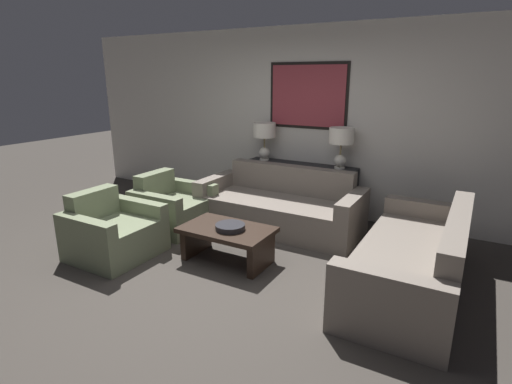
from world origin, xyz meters
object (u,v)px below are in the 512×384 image
object	(u,v)px
couch_by_side	(414,262)
armchair_near_camera	(113,233)
console_table	(299,189)
table_lamp_left	(264,134)
coffee_table	(227,237)
decorative_bowl	(230,227)
table_lamp_right	(341,140)
couch_by_back_wall	(280,208)
armchair_near_back_wall	(173,208)

from	to	relation	value
couch_by_side	armchair_near_camera	xyz separation A→B (m)	(-3.09, -0.88, -0.01)
console_table	table_lamp_left	size ratio (longest dim) A/B	2.93
coffee_table	armchair_near_camera	xyz separation A→B (m)	(-1.21, -0.50, -0.02)
table_lamp_left	decorative_bowl	xyz separation A→B (m)	(0.60, -1.87, -0.72)
table_lamp_right	decorative_bowl	xyz separation A→B (m)	(-0.57, -1.87, -0.72)
couch_by_back_wall	armchair_near_back_wall	world-z (taller)	couch_by_back_wall
table_lamp_left	decorative_bowl	distance (m)	2.09
decorative_bowl	console_table	bearing A→B (deg)	90.46
table_lamp_right	coffee_table	world-z (taller)	table_lamp_right
console_table	armchair_near_camera	xyz separation A→B (m)	(-1.25, -2.34, -0.11)
table_lamp_left	couch_by_side	distance (m)	2.96
console_table	armchair_near_camera	world-z (taller)	console_table
console_table	armchair_near_back_wall	distance (m)	1.84
couch_by_side	coffee_table	bearing A→B (deg)	-168.58
console_table	coffee_table	bearing A→B (deg)	-91.35
armchair_near_camera	table_lamp_left	bearing A→B (deg)	74.08
console_table	table_lamp_right	distance (m)	0.96
couch_by_side	coffee_table	world-z (taller)	couch_by_side
decorative_bowl	armchair_near_back_wall	bearing A→B (deg)	157.46
couch_by_back_wall	couch_by_side	world-z (taller)	same
armchair_near_back_wall	couch_by_back_wall	bearing A→B (deg)	29.45
console_table	table_lamp_right	size ratio (longest dim) A/B	2.93
couch_by_side	armchair_near_back_wall	world-z (taller)	couch_by_side
armchair_near_back_wall	table_lamp_right	bearing A→B (deg)	36.05
console_table	table_lamp_left	world-z (taller)	table_lamp_left
coffee_table	decorative_bowl	distance (m)	0.15
coffee_table	table_lamp_left	bearing A→B (deg)	106.41
decorative_bowl	armchair_near_camera	size ratio (longest dim) A/B	0.36
table_lamp_left	couch_by_back_wall	distance (m)	1.22
table_lamp_right	armchair_near_back_wall	distance (m)	2.44
table_lamp_left	couch_by_back_wall	xyz separation A→B (m)	(0.59, -0.63, -0.87)
console_table	table_lamp_left	xyz separation A→B (m)	(-0.59, 0.00, 0.77)
armchair_near_camera	console_table	bearing A→B (deg)	61.85
couch_by_back_wall	coffee_table	xyz separation A→B (m)	(-0.04, -1.21, 0.01)
table_lamp_left	couch_by_side	size ratio (longest dim) A/B	0.26
coffee_table	decorative_bowl	bearing A→B (deg)	-22.53
armchair_near_back_wall	armchair_near_camera	size ratio (longest dim) A/B	1.00
coffee_table	armchair_near_back_wall	world-z (taller)	armchair_near_back_wall
decorative_bowl	armchair_near_back_wall	xyz separation A→B (m)	(-1.27, 0.53, -0.16)
table_lamp_left	coffee_table	size ratio (longest dim) A/B	0.57
couch_by_side	armchair_near_camera	size ratio (longest dim) A/B	2.44
table_lamp_left	armchair_near_camera	distance (m)	2.59
console_table	coffee_table	distance (m)	1.84
couch_by_side	coffee_table	size ratio (longest dim) A/B	2.20
couch_by_back_wall	coffee_table	size ratio (longest dim) A/B	2.20
couch_by_side	decorative_bowl	bearing A→B (deg)	-167.49
couch_by_side	table_lamp_right	bearing A→B (deg)	130.43
table_lamp_left	console_table	bearing A→B (deg)	0.00
table_lamp_right	decorative_bowl	world-z (taller)	table_lamp_right
console_table	decorative_bowl	size ratio (longest dim) A/B	5.12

